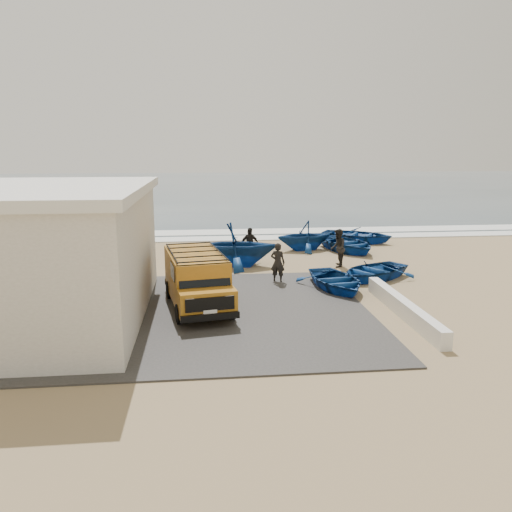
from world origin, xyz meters
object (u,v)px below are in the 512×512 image
parapet (403,308)px  boat_far_right (357,235)px  fisherman_middle (338,248)px  fisherman_back (250,245)px  boat_near_right (373,271)px  building (13,254)px  boat_near_left (336,280)px  fisherman_front (278,263)px  boat_mid_right (347,244)px  van (197,278)px  boat_mid_left (235,245)px  boat_far_left (304,235)px

parapet → boat_far_right: 13.40m
fisherman_middle → fisherman_back: size_ratio=1.06×
fisherman_back → boat_near_right: bearing=-52.0°
boat_near_right → fisherman_back: fisherman_back is taller
building → boat_near_left: (11.12, 2.36, -1.80)m
fisherman_front → boat_mid_right: bearing=-104.2°
boat_far_right → van: bearing=173.1°
boat_near_left → boat_mid_right: 7.67m
boat_near_left → fisherman_middle: (1.09, 3.77, 0.53)m
boat_mid_left → fisherman_middle: boat_mid_left is taller
fisherman_middle → boat_mid_right: bearing=175.4°
boat_mid_right → boat_far_right: boat_mid_right is taller
van → boat_near_left: size_ratio=1.36×
fisherman_back → van: bearing=-122.9°
building → boat_mid_left: size_ratio=2.41×
van → boat_far_left: bearing=49.2°
parapet → boat_near_left: (-1.38, 3.36, 0.09)m
parapet → fisherman_middle: size_ratio=3.36×
boat_far_left → fisherman_back: (-3.24, -2.55, 0.03)m
van → boat_near_right: (7.36, 3.05, -0.69)m
boat_far_left → fisherman_middle: (0.75, -4.07, 0.09)m
boat_near_right → fisherman_middle: bearing=167.8°
boat_mid_left → boat_far_right: size_ratio=0.95×
boat_far_left → boat_far_right: bearing=106.5°
parapet → boat_near_right: bearing=82.9°
building → boat_near_right: (13.09, 3.74, -1.80)m
boat_far_left → fisherman_front: size_ratio=1.85×
boat_far_left → parapet: bearing=-6.9°
building → boat_mid_left: bearing=42.3°
building → boat_near_left: size_ratio=2.66×
boat_far_right → fisherman_back: size_ratio=2.43×
boat_near_right → fisherman_front: 4.11m
boat_far_right → boat_mid_left: bearing=157.5°
parapet → building: bearing=175.4°
van → boat_near_right: size_ratio=1.35×
boat_far_right → fisherman_middle: fisherman_middle is taller
building → boat_far_right: size_ratio=2.30×
boat_mid_left → building: bearing=138.7°
boat_near_right → fisherman_middle: fisherman_middle is taller
boat_far_right → fisherman_middle: (-2.83, -6.02, 0.47)m
boat_far_left → fisherman_back: size_ratio=1.82×
boat_mid_left → fisherman_middle: (4.76, -0.64, -0.13)m
building → fisherman_front: building is taller
boat_near_left → boat_far_left: size_ratio=1.15×
fisherman_front → fisherman_middle: size_ratio=0.93×
fisherman_middle → fisherman_front: bearing=-34.1°
boat_mid_right → fisherman_middle: fisherman_middle is taller
boat_near_left → boat_mid_left: (-3.67, 4.41, 0.66)m
parapet → van: (-6.77, 1.69, 0.78)m
fisherman_middle → boat_mid_left: bearing=-79.3°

